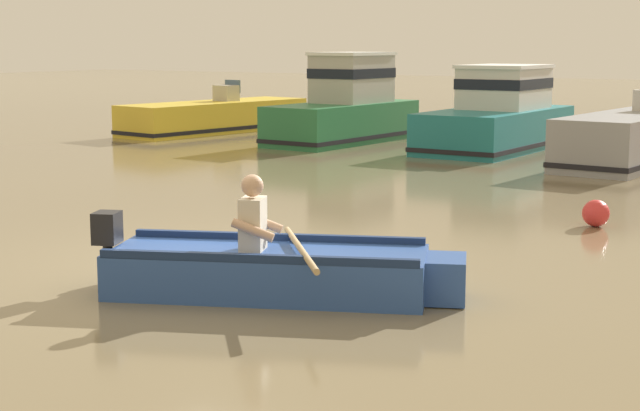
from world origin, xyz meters
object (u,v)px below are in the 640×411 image
object	(u,v)px
moored_boat_yellow	(215,118)
moored_boat_green	(346,109)
rowboat_with_person	(275,269)
moored_boat_teal	(498,118)
mooring_buoy	(596,213)

from	to	relation	value
moored_boat_yellow	moored_boat_green	bearing A→B (deg)	-5.51
rowboat_with_person	moored_boat_teal	size ratio (longest dim) A/B	0.72
rowboat_with_person	mooring_buoy	bearing A→B (deg)	73.24
moored_boat_green	moored_boat_teal	xyz separation A→B (m)	(3.90, 0.39, -0.09)
moored_boat_teal	mooring_buoy	size ratio (longest dim) A/B	13.53
rowboat_with_person	moored_boat_green	distance (m)	15.23
moored_boat_green	moored_boat_teal	world-z (taller)	moored_boat_green
moored_boat_yellow	rowboat_with_person	bearing A→B (deg)	-49.98
rowboat_with_person	moored_boat_green	size ratio (longest dim) A/B	0.75
moored_boat_green	moored_boat_teal	size ratio (longest dim) A/B	0.96
moored_boat_yellow	moored_boat_teal	world-z (taller)	moored_boat_teal
mooring_buoy	moored_boat_green	bearing A→B (deg)	137.15
moored_boat_green	mooring_buoy	bearing A→B (deg)	-42.85
moored_boat_yellow	mooring_buoy	world-z (taller)	moored_boat_yellow
moored_boat_teal	mooring_buoy	xyz separation A→B (m)	(4.87, -8.52, -0.55)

